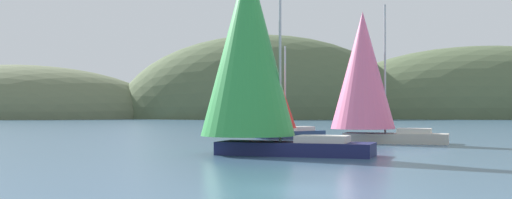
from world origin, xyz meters
name	(u,v)px	position (x,y,z in m)	size (l,w,h in m)	color
ground_plane	(303,191)	(0.00, 0.00, 0.00)	(360.00, 360.00, 0.00)	#385670
headland_right	(489,118)	(60.00, 135.00, 0.00)	(86.68, 44.00, 35.31)	#4C5B3D
headland_center	(265,118)	(5.00, 135.00, 0.00)	(71.30, 44.00, 40.21)	#4C5B3D
headland_left	(14,118)	(-55.00, 135.00, 0.00)	(73.33, 44.00, 25.57)	#5B6647
sailboat_pink_spinnaker	(365,74)	(7.23, 26.14, 4.90)	(8.86, 6.03, 9.85)	#B7B2A8
sailboat_red_spinnaker	(274,95)	(1.08, 33.06, 3.52)	(7.46, 6.35, 7.66)	navy
sailboat_green_sail	(251,52)	(-1.21, 15.12, 5.52)	(10.02, 6.77, 11.60)	#191E4C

